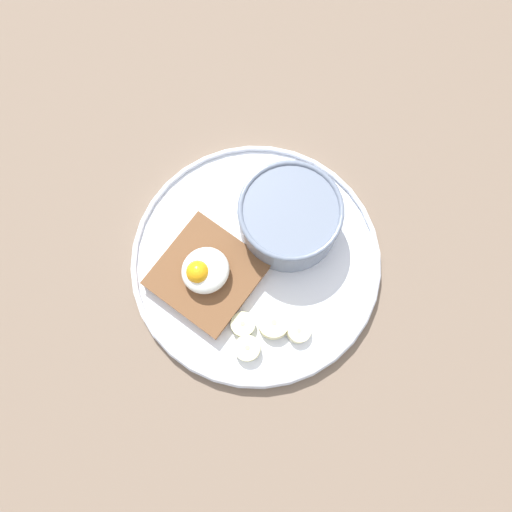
% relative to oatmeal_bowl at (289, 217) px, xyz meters
% --- Properties ---
extents(ground_plane, '(1.20, 1.20, 0.02)m').
position_rel_oatmeal_bowl_xyz_m(ground_plane, '(0.06, 0.00, -0.05)').
color(ground_plane, '#726051').
rests_on(ground_plane, ground).
extents(plate, '(0.29, 0.29, 0.02)m').
position_rel_oatmeal_bowl_xyz_m(plate, '(0.06, 0.00, -0.03)').
color(plate, white).
rests_on(plate, ground_plane).
extents(oatmeal_bowl, '(0.12, 0.12, 0.06)m').
position_rel_oatmeal_bowl_xyz_m(oatmeal_bowl, '(0.00, 0.00, 0.00)').
color(oatmeal_bowl, slate).
rests_on(oatmeal_bowl, plate).
extents(toast_slice, '(0.11, 0.11, 0.02)m').
position_rel_oatmeal_bowl_xyz_m(toast_slice, '(0.11, -0.03, -0.02)').
color(toast_slice, brown).
rests_on(toast_slice, plate).
extents(poached_egg, '(0.05, 0.05, 0.03)m').
position_rel_oatmeal_bowl_xyz_m(poached_egg, '(0.11, -0.03, 0.00)').
color(poached_egg, white).
rests_on(poached_egg, toast_slice).
extents(banana_slice_front, '(0.04, 0.04, 0.01)m').
position_rel_oatmeal_bowl_xyz_m(banana_slice_front, '(0.12, 0.04, -0.02)').
color(banana_slice_front, beige).
rests_on(banana_slice_front, plate).
extents(banana_slice_left, '(0.05, 0.05, 0.01)m').
position_rel_oatmeal_bowl_xyz_m(banana_slice_left, '(0.10, 0.06, -0.02)').
color(banana_slice_left, beige).
rests_on(banana_slice_left, plate).
extents(banana_slice_back, '(0.04, 0.04, 0.01)m').
position_rel_oatmeal_bowl_xyz_m(banana_slice_back, '(0.09, 0.09, -0.02)').
color(banana_slice_back, beige).
rests_on(banana_slice_back, plate).
extents(banana_slice_right, '(0.04, 0.04, 0.01)m').
position_rel_oatmeal_bowl_xyz_m(banana_slice_right, '(0.14, 0.06, -0.02)').
color(banana_slice_right, beige).
rests_on(banana_slice_right, plate).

